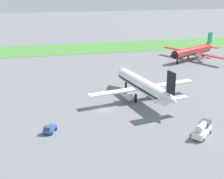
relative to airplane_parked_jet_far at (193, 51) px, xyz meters
name	(u,v)px	position (x,y,z in m)	size (l,w,h in m)	color
ground_plane	(104,109)	(-49.09, -45.93, -3.98)	(600.00, 600.00, 0.00)	slate
grass_taxiway_strip	(72,49)	(-49.09, 36.12, -3.94)	(360.00, 28.00, 0.08)	#478438
airplane_parked_jet_far	(193,51)	(0.00, 0.00, 0.00)	(28.72, 28.80, 11.04)	red
airplane_midfield_jet	(143,86)	(-36.49, -41.46, 0.27)	(33.17, 32.72, 11.81)	white
fuel_truck_near_gate	(202,129)	(-30.89, -65.74, -2.40)	(6.42, 6.15, 3.29)	white
pushback_tug_midfield	(50,129)	(-63.71, -56.60, -3.06)	(3.29, 4.02, 1.95)	#334FB2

